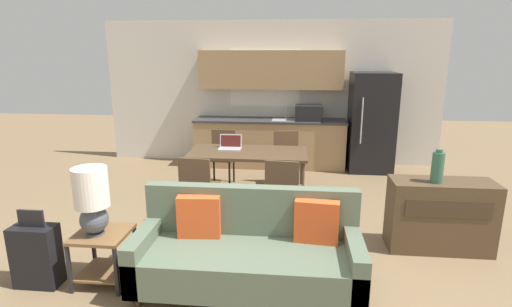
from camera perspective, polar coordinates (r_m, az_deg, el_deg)
The scene contains 16 objects.
ground_plane at distance 3.76m, azimuth -2.90°, elevation -20.04°, with size 20.00×20.00×0.00m, color #7F6647.
wall_back at distance 7.75m, azimuth 2.18°, elevation 8.64°, with size 6.40×0.07×2.70m.
kitchen_counter at distance 7.52m, azimuth 2.12°, elevation 4.54°, with size 2.82×0.65×2.15m.
refrigerator at distance 7.51m, azimuth 16.14°, elevation 4.30°, with size 0.77×0.76×1.77m.
dining_table at distance 5.64m, azimuth -1.13°, elevation -0.33°, with size 1.66×0.83×0.76m.
couch at distance 3.76m, azimuth -1.05°, elevation -13.88°, with size 2.02×0.80×0.90m.
side_table at distance 4.09m, azimuth -20.98°, elevation -12.58°, with size 0.48×0.48×0.50m.
table_lamp at distance 3.88m, azimuth -22.39°, elevation -5.93°, with size 0.31×0.31×0.63m.
credenza at distance 4.83m, azimuth 24.79°, elevation -8.04°, with size 1.09×0.43×0.79m.
vase at distance 4.58m, azimuth 24.51°, elevation -1.78°, with size 0.12×0.12×0.36m.
dining_chair_far_right at distance 6.41m, azimuth 4.37°, elevation -0.31°, with size 0.47×0.47×0.88m.
dining_chair_far_left at distance 6.53m, azimuth -4.86°, elevation -0.04°, with size 0.44×0.44×0.88m.
dining_chair_near_right at distance 4.90m, azimuth 3.85°, elevation -4.98°, with size 0.46×0.46×0.88m.
dining_chair_near_left at distance 5.05m, azimuth -8.26°, elevation -4.49°, with size 0.45×0.45×0.88m.
laptop at distance 5.79m, azimuth -3.70°, elevation 1.17°, with size 0.32×0.26×0.20m.
suitcase at distance 4.31m, azimuth -28.86°, elevation -12.62°, with size 0.40×0.22×0.75m.
Camera 1 is at (0.49, -3.07, 2.13)m, focal length 28.00 mm.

